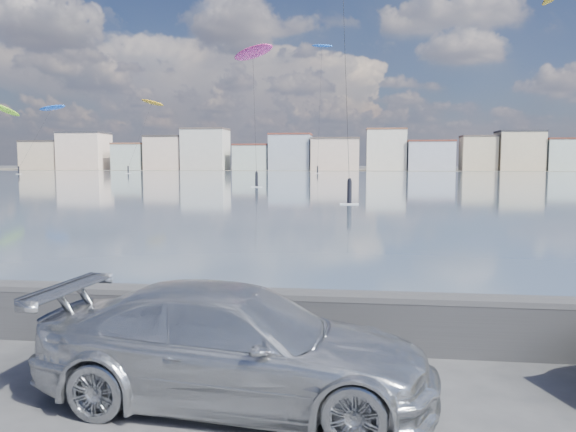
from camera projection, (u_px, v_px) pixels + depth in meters
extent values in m
plane|color=#333335|center=(172.00, 414.00, 7.25)|extent=(700.00, 700.00, 0.00)
cube|color=#3B5466|center=(346.00, 180.00, 97.57)|extent=(500.00, 177.00, 0.00)
cube|color=#4C473D|center=(354.00, 170.00, 204.67)|extent=(500.00, 60.00, 0.00)
cube|color=#28282B|center=(222.00, 321.00, 9.87)|extent=(400.00, 0.35, 0.90)
cylinder|color=#28282B|center=(222.00, 296.00, 9.83)|extent=(400.00, 0.36, 0.36)
cube|color=#CCB293|center=(45.00, 156.00, 204.54)|extent=(14.00, 11.00, 10.00)
cube|color=#383330|center=(44.00, 141.00, 204.02)|extent=(14.28, 11.22, 0.60)
cube|color=beige|center=(85.00, 152.00, 202.43)|extent=(16.00, 12.00, 13.00)
cube|color=#2D2D33|center=(84.00, 133.00, 201.77)|extent=(16.32, 12.24, 0.60)
cube|color=#B7C6BC|center=(131.00, 157.00, 200.41)|extent=(11.00, 10.00, 9.00)
cube|color=brown|center=(131.00, 144.00, 199.94)|extent=(11.22, 10.20, 0.60)
cube|color=beige|center=(166.00, 154.00, 198.65)|extent=(13.00, 11.00, 11.50)
cube|color=#383330|center=(166.00, 137.00, 198.05)|extent=(13.26, 11.22, 0.60)
cube|color=beige|center=(206.00, 150.00, 196.69)|extent=(15.00, 12.00, 14.00)
cube|color=#4C423D|center=(205.00, 129.00, 195.97)|extent=(15.30, 12.24, 0.60)
cube|color=#B7C6BC|center=(252.00, 158.00, 194.87)|extent=(12.00, 10.00, 8.50)
cube|color=brown|center=(252.00, 145.00, 194.42)|extent=(12.24, 10.20, 0.60)
cube|color=#9EA8B7|center=(290.00, 153.00, 192.99)|extent=(14.00, 11.00, 12.00)
cube|color=brown|center=(290.00, 134.00, 192.37)|extent=(14.28, 11.22, 0.60)
cube|color=beige|center=(335.00, 155.00, 191.10)|extent=(16.00, 13.00, 10.50)
cube|color=#4C423D|center=(336.00, 139.00, 190.55)|extent=(16.32, 13.26, 0.60)
cube|color=silver|center=(386.00, 150.00, 188.80)|extent=(13.00, 10.00, 13.50)
cube|color=brown|center=(386.00, 129.00, 188.11)|extent=(13.26, 10.20, 0.60)
cube|color=#B2B7C6|center=(430.00, 156.00, 187.16)|extent=(15.00, 12.00, 9.50)
cube|color=brown|center=(430.00, 141.00, 186.66)|extent=(15.30, 12.24, 0.60)
cube|color=beige|center=(478.00, 154.00, 185.12)|extent=(11.00, 9.00, 11.00)
cube|color=#4C423D|center=(479.00, 136.00, 184.56)|extent=(11.22, 9.18, 0.60)
cube|color=beige|center=(519.00, 152.00, 183.40)|extent=(14.00, 11.00, 12.50)
cube|color=#2D2D33|center=(520.00, 131.00, 182.76)|extent=(14.28, 11.22, 0.60)
cube|color=#B7C6BC|center=(569.00, 155.00, 181.56)|extent=(16.00, 12.00, 10.00)
cube|color=#562D23|center=(570.00, 139.00, 181.05)|extent=(16.32, 12.24, 0.60)
imported|color=silver|center=(236.00, 345.00, 7.57)|extent=(5.55, 2.63, 1.56)
ellipsoid|color=#8CD826|center=(5.00, 110.00, 133.91)|extent=(4.81, 8.21, 3.77)
ellipsoid|color=blue|center=(52.00, 108.00, 149.49)|extent=(9.46, 5.14, 2.14)
cube|color=white|center=(19.00, 174.00, 137.53)|extent=(1.40, 0.42, 0.08)
cylinder|color=black|center=(19.00, 170.00, 137.45)|extent=(0.36, 0.36, 1.70)
sphere|color=black|center=(19.00, 167.00, 137.36)|extent=(0.28, 0.28, 0.28)
cylinder|color=black|center=(36.00, 137.00, 143.45)|extent=(1.39, 14.03, 16.08)
ellipsoid|color=#BF8C19|center=(152.00, 103.00, 156.83)|extent=(9.69, 7.62, 3.64)
cube|color=white|center=(128.00, 173.00, 144.94)|extent=(1.40, 0.42, 0.08)
cylinder|color=black|center=(128.00, 170.00, 144.85)|extent=(0.36, 0.36, 1.70)
sphere|color=black|center=(128.00, 166.00, 144.76)|extent=(0.28, 0.28, 0.28)
cylinder|color=black|center=(141.00, 134.00, 150.82)|extent=(1.56, 14.20, 18.24)
cube|color=white|center=(349.00, 204.00, 42.09)|extent=(1.40, 0.42, 0.08)
cylinder|color=black|center=(349.00, 192.00, 42.00)|extent=(0.36, 0.36, 1.70)
sphere|color=black|center=(350.00, 180.00, 41.91)|extent=(0.28, 0.28, 0.28)
cylinder|color=black|center=(344.00, 8.00, 43.91)|extent=(1.38, 6.56, 27.77)
ellipsoid|color=#E5338C|center=(253.00, 53.00, 81.86)|extent=(8.92, 9.85, 1.96)
cube|color=white|center=(257.00, 187.00, 69.60)|extent=(1.40, 0.42, 0.08)
cylinder|color=black|center=(257.00, 180.00, 69.52)|extent=(0.36, 0.36, 1.70)
sphere|color=black|center=(257.00, 172.00, 69.43)|extent=(0.28, 0.28, 0.28)
cylinder|color=black|center=(255.00, 110.00, 75.67)|extent=(3.09, 13.93, 17.73)
ellipsoid|color=blue|center=(322.00, 46.00, 152.63)|extent=(7.30, 6.67, 2.28)
cube|color=white|center=(318.00, 173.00, 147.04)|extent=(1.40, 0.42, 0.08)
cylinder|color=black|center=(318.00, 170.00, 146.95)|extent=(0.36, 0.36, 1.70)
sphere|color=black|center=(318.00, 166.00, 146.86)|extent=(0.28, 0.28, 0.28)
cylinder|color=black|center=(320.00, 106.00, 149.77)|extent=(0.39, 9.16, 33.18)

